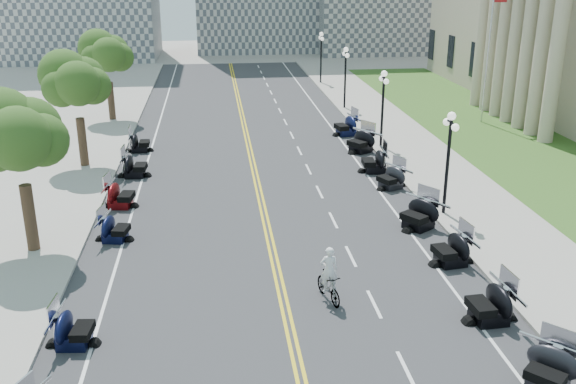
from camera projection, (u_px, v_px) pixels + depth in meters
name	position (u px, v px, depth m)	size (l,w,h in m)	color
ground	(274.00, 260.00, 26.34)	(160.00, 160.00, 0.00)	gray
road	(257.00, 182.00, 35.68)	(16.00, 90.00, 0.01)	#333335
centerline_yellow_a	(255.00, 182.00, 35.67)	(0.12, 90.00, 0.00)	yellow
centerline_yellow_b	(259.00, 182.00, 35.69)	(0.12, 90.00, 0.00)	yellow
edge_line_north	(369.00, 178.00, 36.39)	(0.12, 90.00, 0.00)	white
edge_line_south	(140.00, 187.00, 34.97)	(0.12, 90.00, 0.00)	white
lane_dash_4	(407.00, 370.00, 19.21)	(0.12, 2.00, 0.00)	white
lane_dash_5	(374.00, 304.00, 22.95)	(0.12, 2.00, 0.00)	white
lane_dash_6	(351.00, 256.00, 26.69)	(0.12, 2.00, 0.00)	white
lane_dash_7	(333.00, 220.00, 30.43)	(0.12, 2.00, 0.00)	white
lane_dash_8	(319.00, 192.00, 34.16)	(0.12, 2.00, 0.00)	white
lane_dash_9	(308.00, 169.00, 37.90)	(0.12, 2.00, 0.00)	white
lane_dash_10	(299.00, 151.00, 41.64)	(0.12, 2.00, 0.00)	white
lane_dash_11	(292.00, 135.00, 45.38)	(0.12, 2.00, 0.00)	white
lane_dash_12	(285.00, 122.00, 49.12)	(0.12, 2.00, 0.00)	white
lane_dash_13	(280.00, 111.00, 52.86)	(0.12, 2.00, 0.00)	white
lane_dash_14	(275.00, 101.00, 56.60)	(0.12, 2.00, 0.00)	white
lane_dash_15	(271.00, 92.00, 60.34)	(0.12, 2.00, 0.00)	white
lane_dash_16	(267.00, 85.00, 64.08)	(0.12, 2.00, 0.00)	white
lane_dash_17	(264.00, 78.00, 67.82)	(0.12, 2.00, 0.00)	white
lane_dash_18	(261.00, 72.00, 71.56)	(0.12, 2.00, 0.00)	white
lane_dash_19	(258.00, 67.00, 75.30)	(0.12, 2.00, 0.00)	white
sidewalk_north	(439.00, 174.00, 36.82)	(5.00, 90.00, 0.15)	#9E9991
sidewalk_south	(62.00, 188.00, 34.50)	(5.00, 90.00, 0.15)	#9E9991
lawn	(497.00, 136.00, 45.08)	(9.00, 60.00, 0.10)	#356023
street_lamp_2	(447.00, 164.00, 30.15)	(0.50, 1.20, 4.90)	black
street_lamp_3	(382.00, 109.00, 41.37)	(0.50, 1.20, 4.90)	black
street_lamp_4	(345.00, 78.00, 52.58)	(0.50, 1.20, 4.90)	black
street_lamp_5	(321.00, 58.00, 63.80)	(0.50, 1.20, 4.90)	black
flagpole	(488.00, 57.00, 47.20)	(1.10, 0.20, 10.00)	silver
tree_2	(19.00, 143.00, 25.50)	(4.80, 4.80, 9.20)	#235619
tree_3	(77.00, 88.00, 36.72)	(4.80, 4.80, 9.20)	#235619
tree_4	(107.00, 59.00, 47.93)	(4.80, 4.80, 9.20)	#235619
motorcycle_n_3	(550.00, 367.00, 18.22)	(1.97, 1.97, 1.38)	black
motorcycle_n_4	(490.00, 302.00, 21.64)	(2.11, 2.11, 1.47)	black
motorcycle_n_5	(452.00, 248.00, 25.78)	(2.06, 2.06, 1.44)	black
motorcycle_n_6	(419.00, 213.00, 29.28)	(2.17, 2.17, 1.52)	black
motorcycle_n_7	(391.00, 176.00, 34.51)	(1.94, 1.94, 1.36)	black
motorcycle_n_8	(374.00, 160.00, 37.18)	(2.14, 2.14, 1.50)	black
motorcycle_n_9	(361.00, 140.00, 41.13)	(2.23, 2.23, 1.56)	black
motorcycle_n_10	(346.00, 124.00, 45.16)	(2.23, 2.23, 1.56)	black
motorcycle_s_4	(73.00, 327.00, 20.29)	(1.86, 1.86, 1.30)	black
motorcycle_s_6	(114.00, 227.00, 28.01)	(1.83, 1.83, 1.28)	black
motorcycle_s_7	(120.00, 194.00, 31.85)	(2.02, 2.02, 1.41)	#590A0C
motorcycle_s_8	(134.00, 165.00, 36.38)	(2.07, 2.07, 1.45)	black
motorcycle_s_9	(139.00, 141.00, 41.26)	(1.95, 1.95, 1.37)	black
bicycle	(328.00, 287.00, 23.03)	(0.52, 1.83, 1.10)	#A51414
cyclist_rider	(329.00, 251.00, 22.55)	(0.64, 0.42, 1.76)	silver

